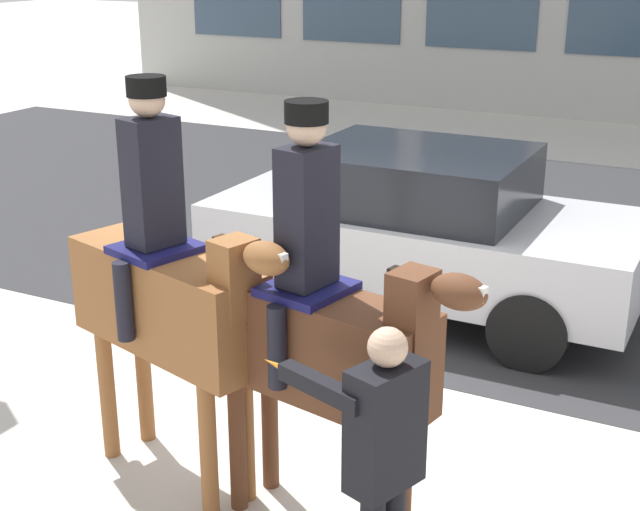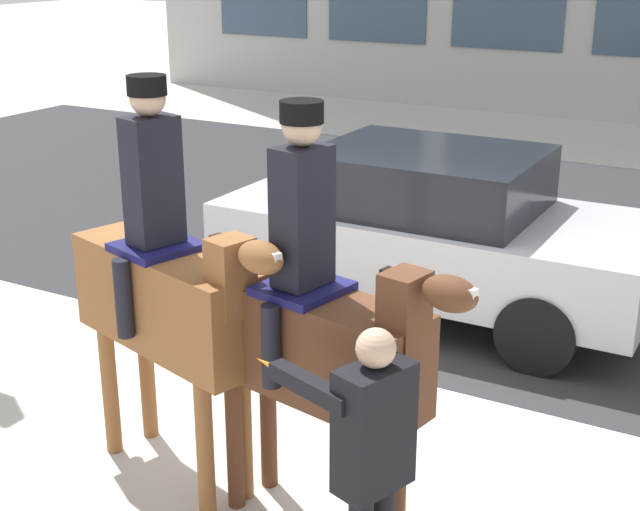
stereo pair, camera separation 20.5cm
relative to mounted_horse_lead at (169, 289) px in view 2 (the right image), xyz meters
The scene contains 6 objects.
ground_plane 2.11m from the mounted_horse_lead, 71.10° to the left, with size 80.00×80.00×0.00m, color beige.
road_surface 6.44m from the mounted_horse_lead, 85.24° to the left, with size 23.80×8.50×0.01m.
mounted_horse_lead is the anchor object (origin of this frame).
mounted_horse_companion 1.11m from the mounted_horse_lead, ahead, with size 1.84×0.71×2.64m.
pedestrian_bystander 1.86m from the mounted_horse_lead, 19.31° to the right, with size 0.91×0.45×1.69m.
street_car_near_lane 3.64m from the mounted_horse_lead, 84.21° to the left, with size 4.13×1.98×1.59m.
Camera 2 is at (2.88, -5.65, 3.43)m, focal length 50.00 mm.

